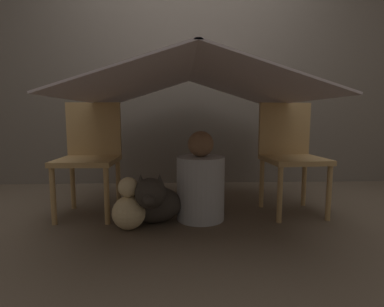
# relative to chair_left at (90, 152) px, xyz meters

# --- Properties ---
(ground_plane) EXTENTS (8.80, 8.80, 0.00)m
(ground_plane) POSITION_rel_chair_left_xyz_m (0.76, -0.26, -0.46)
(ground_plane) COLOR brown
(wall_back) EXTENTS (7.00, 0.05, 2.50)m
(wall_back) POSITION_rel_chair_left_xyz_m (0.76, 1.02, 0.79)
(wall_back) COLOR #6B6056
(wall_back) RESTS_ON ground_plane
(chair_left) EXTENTS (0.42, 0.42, 0.83)m
(chair_left) POSITION_rel_chair_left_xyz_m (0.00, 0.00, 0.00)
(chair_left) COLOR tan
(chair_left) RESTS_ON ground_plane
(chair_right) EXTENTS (0.44, 0.44, 0.83)m
(chair_right) POSITION_rel_chair_left_xyz_m (1.51, -0.00, 0.00)
(chair_right) COLOR tan
(chair_right) RESTS_ON ground_plane
(sheet_canopy) EXTENTS (1.52, 1.58, 0.25)m
(sheet_canopy) POSITION_rel_chair_left_xyz_m (0.76, -0.07, 0.49)
(sheet_canopy) COLOR silver
(person_front) EXTENTS (0.34, 0.34, 0.63)m
(person_front) POSITION_rel_chair_left_xyz_m (0.81, -0.17, -0.20)
(person_front) COLOR #B2B2B7
(person_front) RESTS_ON ground_plane
(dog) EXTENTS (0.40, 0.41, 0.37)m
(dog) POSITION_rel_chair_left_xyz_m (0.48, -0.27, -0.30)
(dog) COLOR #332D28
(dog) RESTS_ON ground_plane
(plush_toy) EXTENTS (0.22, 0.22, 0.34)m
(plush_toy) POSITION_rel_chair_left_xyz_m (0.34, -0.35, -0.32)
(plush_toy) COLOR beige
(plush_toy) RESTS_ON ground_plane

